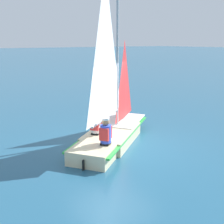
{
  "coord_description": "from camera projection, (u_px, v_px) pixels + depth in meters",
  "views": [
    {
      "loc": [
        -4.94,
        -7.09,
        3.19
      ],
      "look_at": [
        0.0,
        0.0,
        1.0
      ],
      "focal_mm": 45.0,
      "sensor_mm": 36.0,
      "label": 1
    }
  ],
  "objects": [
    {
      "name": "ground_plane",
      "position": [
        112.0,
        142.0,
        9.16
      ],
      "size": [
        260.0,
        260.0,
        0.0
      ],
      "primitive_type": "plane",
      "color": "#235675"
    },
    {
      "name": "sailor_crew",
      "position": [
        106.0,
        136.0,
        7.75
      ],
      "size": [
        0.43,
        0.42,
        1.16
      ],
      "rotation": [
        0.0,
        0.0,
        0.63
      ],
      "color": "black",
      "rests_on": "ground_plane"
    },
    {
      "name": "sailor_helm",
      "position": [
        96.0,
        127.0,
        8.62
      ],
      "size": [
        0.43,
        0.42,
        1.16
      ],
      "rotation": [
        0.0,
        0.0,
        0.63
      ],
      "color": "black",
      "rests_on": "ground_plane"
    },
    {
      "name": "sailboat_main",
      "position": [
        112.0,
        119.0,
        8.94
      ],
      "size": [
        4.18,
        3.54,
        5.27
      ],
      "rotation": [
        0.0,
        0.0,
        0.63
      ],
      "color": "beige",
      "rests_on": "ground_plane"
    }
  ]
}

